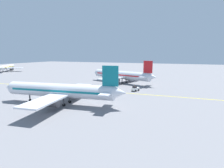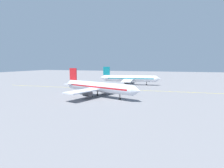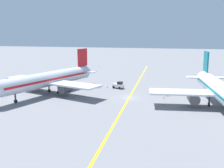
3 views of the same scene
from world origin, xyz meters
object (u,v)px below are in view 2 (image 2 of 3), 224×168
at_px(traffic_cone_near_nose, 114,86).
at_px(traffic_cone_mid_apron, 87,90).
at_px(baggage_tug_white, 90,88).
at_px(airplane_at_gate, 129,79).
at_px(airplane_adjacent_stand, 98,87).
at_px(ground_crew_worker, 110,85).

height_order(traffic_cone_near_nose, traffic_cone_mid_apron, same).
xyz_separation_m(baggage_tug_white, traffic_cone_mid_apron, (3.13, 0.25, -0.63)).
height_order(airplane_at_gate, airplane_adjacent_stand, same).
bearing_deg(airplane_adjacent_stand, traffic_cone_mid_apron, -139.72).
xyz_separation_m(airplane_adjacent_stand, traffic_cone_near_nose, (-28.14, -2.51, -3.43)).
distance_m(airplane_at_gate, airplane_adjacent_stand, 39.50).
bearing_deg(traffic_cone_near_nose, ground_crew_worker, -105.20).
height_order(airplane_adjacent_stand, baggage_tug_white, airplane_adjacent_stand).
height_order(baggage_tug_white, ground_crew_worker, baggage_tug_white).
relative_size(airplane_at_gate, traffic_cone_mid_apron, 64.59).
bearing_deg(baggage_tug_white, traffic_cone_mid_apron, 4.55).
relative_size(baggage_tug_white, traffic_cone_mid_apron, 6.07).
bearing_deg(ground_crew_worker, airplane_adjacent_stand, 9.42).
xyz_separation_m(ground_crew_worker, traffic_cone_near_nose, (0.62, 2.27, -0.63)).
relative_size(airplane_adjacent_stand, traffic_cone_mid_apron, 63.02).
bearing_deg(airplane_at_gate, airplane_adjacent_stand, -4.95).
bearing_deg(traffic_cone_mid_apron, ground_crew_worker, 161.21).
distance_m(baggage_tug_white, traffic_cone_near_nose, 15.14).
relative_size(baggage_tug_white, ground_crew_worker, 1.99).
height_order(airplane_adjacent_stand, traffic_cone_near_nose, airplane_adjacent_stand).
bearing_deg(ground_crew_worker, traffic_cone_mid_apron, -18.79).
distance_m(baggage_tug_white, ground_crew_worker, 14.60).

